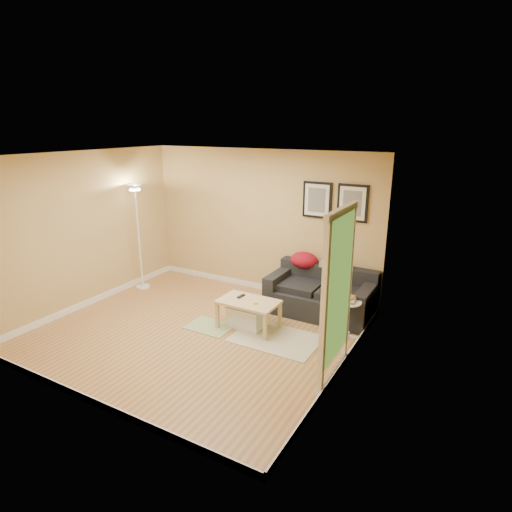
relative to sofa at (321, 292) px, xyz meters
name	(u,v)px	position (x,y,z in m)	size (l,w,h in m)	color
floor	(197,331)	(-1.38, -1.53, -0.38)	(4.50, 4.50, 0.00)	#B7834E
ceiling	(189,155)	(-1.38, -1.53, 2.23)	(4.50, 4.50, 0.00)	white
wall_back	(261,222)	(-1.38, 0.47, 0.92)	(4.50, 4.50, 0.00)	tan
wall_front	(74,296)	(-1.38, -3.53, 0.92)	(4.50, 4.50, 0.00)	tan
wall_left	(85,230)	(-3.63, -1.53, 0.92)	(4.00, 4.00, 0.00)	tan
wall_right	(346,275)	(0.87, -1.53, 0.92)	(4.00, 4.00, 0.00)	tan
baseboard_back	(260,287)	(-1.38, 0.46, -0.33)	(4.50, 0.02, 0.10)	white
baseboard_front	(89,399)	(-1.38, -3.52, -0.33)	(4.50, 0.02, 0.10)	white
baseboard_left	(94,300)	(-3.62, -1.53, -0.33)	(0.02, 4.00, 0.10)	white
baseboard_right	(339,368)	(0.86, -1.53, -0.33)	(0.02, 4.00, 0.10)	white
sofa	(321,292)	(0.00, 0.00, 0.00)	(1.70, 0.90, 0.75)	black
red_throw	(304,260)	(-0.44, 0.30, 0.40)	(0.48, 0.36, 0.28)	maroon
plaid_throw	(334,265)	(0.10, 0.30, 0.41)	(0.42, 0.26, 0.10)	tan
framed_print_left	(317,200)	(-0.30, 0.45, 1.43)	(0.50, 0.04, 0.60)	black
framed_print_right	(353,203)	(0.30, 0.45, 1.43)	(0.50, 0.04, 0.60)	black
area_rug	(276,339)	(-0.23, -1.15, -0.37)	(1.25, 0.85, 0.01)	beige
green_runner	(210,327)	(-1.30, -1.31, -0.37)	(0.70, 0.50, 0.01)	#668C4C
coffee_table	(249,314)	(-0.76, -1.04, -0.15)	(0.90, 0.55, 0.45)	#D2B780
remote_control	(241,296)	(-0.94, -0.96, 0.08)	(0.05, 0.16, 0.02)	black
tape_roll	(255,303)	(-0.61, -1.09, 0.09)	(0.07, 0.07, 0.03)	yellow
storage_bin	(247,316)	(-0.80, -1.00, -0.20)	(0.55, 0.40, 0.34)	white
side_table	(348,319)	(0.64, -0.54, -0.10)	(0.36, 0.36, 0.55)	white
book_stack	(349,299)	(0.63, -0.54, 0.21)	(0.17, 0.23, 0.07)	teal
floor_lamp	(139,240)	(-3.38, -0.58, 0.56)	(0.26, 0.26, 1.98)	white
doorway	(337,301)	(0.82, -1.68, 0.65)	(0.12, 1.01, 2.13)	white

